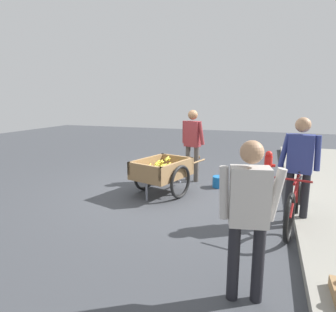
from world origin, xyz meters
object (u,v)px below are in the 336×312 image
Objects in this scene: dog at (190,160)px; plastic_bucket at (219,182)px; fruit_cart at (162,172)px; bicycle at (295,204)px; vendor_person at (192,139)px; bystander_person at (249,209)px; fire_hydrant at (268,165)px; cyclist_person at (300,162)px.

plastic_bucket is at bearing 38.67° from dog.
fruit_cart is 2.05m from dog.
bicycle is (0.80, 2.35, -0.09)m from fruit_cart.
vendor_person is at bearing -133.07° from bicycle.
dog is (-0.94, -0.31, -0.70)m from vendor_person.
bystander_person is at bearing -16.52° from bicycle.
vendor_person reaches higher than fire_hydrant.
bicycle is 0.62m from cyclist_person.
fruit_cart is 1.11× the size of vendor_person.
vendor_person is 3.05× the size of dog.
bicycle is 2.45× the size of fire_hydrant.
vendor_person reaches higher than fruit_cart.
vendor_person reaches higher than bystander_person.
cyclist_person is 5.57× the size of plastic_bucket.
bicycle is 1.08× the size of bystander_person.
plastic_bucket is at bearing 129.25° from fruit_cart.
bystander_person is (3.75, 1.48, -0.07)m from vendor_person.
vendor_person reaches higher than bicycle.
cyclist_person is (0.65, 2.38, 0.52)m from fruit_cart.
vendor_person is 2.85m from bicycle.
fire_hydrant is 4.51m from bystander_person.
fruit_cart is at bearing -47.08° from fire_hydrant.
cyclist_person is 1.06× the size of bystander_person.
dog is (-2.69, -2.37, -0.69)m from cyclist_person.
bystander_person is at bearing -2.07° from fire_hydrant.
bicycle is (1.90, 2.03, -0.61)m from vendor_person.
dog is 1.58m from plastic_bucket.
bicycle is at bearing 40.00° from plastic_bucket.
dog reaches higher than plastic_bucket.
cyclist_person is (-0.15, 0.03, 0.60)m from bicycle.
bystander_person reaches higher than bicycle.
bystander_person is (4.47, -0.16, 0.56)m from fire_hydrant.
fruit_cart is 3.23m from bystander_person.
plastic_bucket is (0.29, 0.68, -0.85)m from vendor_person.
fire_hydrant is at bearing 83.63° from dog.
bystander_person reaches higher than dog.
fire_hydrant is at bearing -170.45° from cyclist_person.
fruit_cart is at bearing -108.80° from bicycle.
cyclist_person is at bearing 49.68° from vendor_person.
fruit_cart is 2.48m from bicycle.
bystander_person is at bearing 20.88° from dog.
fire_hydrant is at bearing 136.29° from plastic_bucket.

